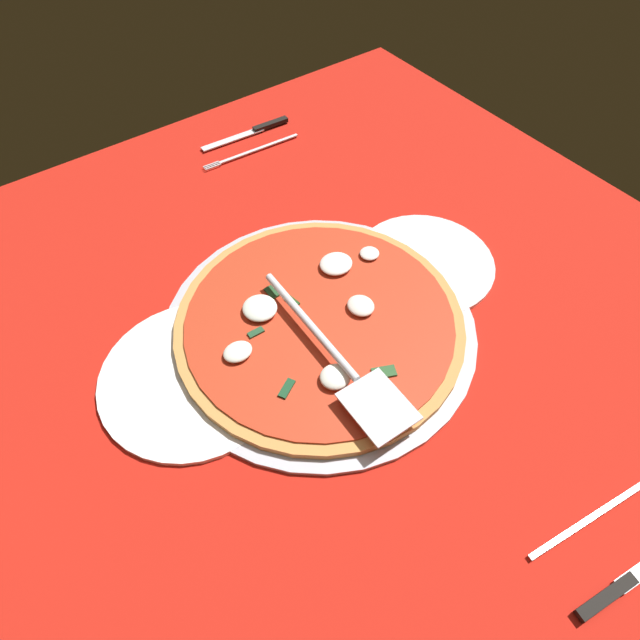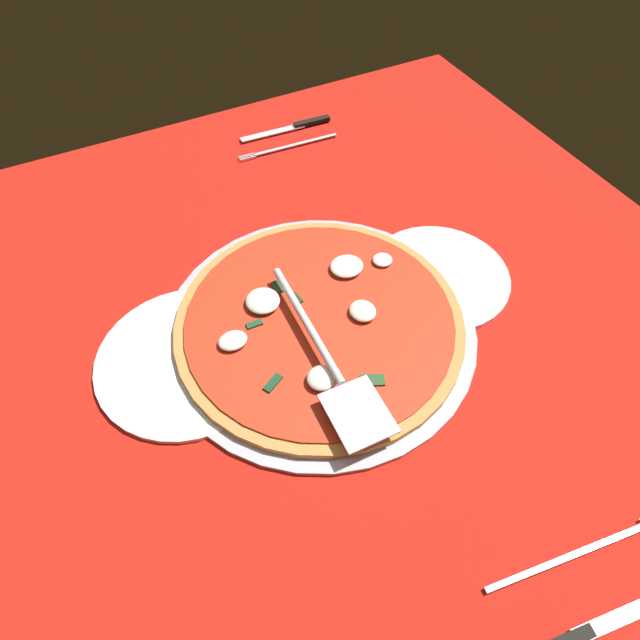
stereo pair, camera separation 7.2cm
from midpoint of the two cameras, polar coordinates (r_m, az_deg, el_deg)
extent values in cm
cube|color=red|center=(73.40, 3.41, -2.37)|extent=(115.50, 115.50, 0.80)
cube|color=white|center=(126.77, 15.66, 22.28)|extent=(8.25, 8.25, 0.10)
cube|color=white|center=(116.81, 20.64, 18.21)|extent=(8.25, 8.25, 0.10)
cube|color=white|center=(108.47, 26.19, 13.30)|extent=(8.25, 8.25, 0.10)
cube|color=white|center=(127.61, 10.12, 23.51)|extent=(8.25, 8.25, 0.10)
cube|color=white|center=(116.57, 14.80, 19.73)|extent=(8.25, 8.25, 0.10)
cube|color=white|center=(106.94, 20.11, 15.07)|extent=(8.25, 8.25, 0.10)
cube|color=white|center=(99.13, 26.06, 9.43)|extent=(8.25, 8.25, 0.10)
cube|color=white|center=(117.48, 8.89, 21.05)|extent=(8.25, 8.25, 0.10)
cube|color=white|center=(106.67, 13.82, 16.69)|extent=(8.25, 8.25, 0.10)
cube|color=white|center=(97.46, 19.48, 11.30)|extent=(8.25, 8.25, 0.10)
cube|color=white|center=(90.35, 25.91, 4.79)|extent=(8.25, 8.25, 0.10)
cube|color=white|center=(119.54, 3.03, 22.13)|extent=(8.25, 8.25, 0.10)
cube|color=white|center=(107.67, 7.48, 18.12)|extent=(8.25, 8.25, 0.10)
cube|color=white|center=(97.16, 12.68, 13.05)|extent=(8.25, 8.25, 0.10)
cube|color=white|center=(88.50, 18.75, 6.74)|extent=(8.25, 8.25, 0.10)
cube|color=white|center=(82.28, 25.73, -0.81)|extent=(8.25, 8.25, 0.10)
cube|color=white|center=(109.91, 1.23, 19.30)|extent=(8.25, 8.25, 0.10)
cube|color=white|center=(98.26, 5.85, 14.61)|extent=(8.25, 8.25, 0.10)
cube|color=white|center=(88.18, 11.35, 8.63)|extent=(8.25, 8.25, 0.10)
cube|color=white|center=(80.25, 17.87, 1.20)|extent=(8.25, 8.25, 0.10)
cube|color=white|center=(75.16, 25.51, -7.55)|extent=(8.25, 8.25, 0.10)
cube|color=white|center=(113.31, -4.78, 20.23)|extent=(8.25, 8.25, 0.10)
cube|color=white|center=(100.71, -0.83, 15.92)|extent=(8.25, 8.25, 0.10)
cube|color=white|center=(89.39, 3.96, 10.36)|extent=(8.25, 8.25, 0.10)
cube|color=white|center=(79.89, 9.77, 3.25)|extent=(8.25, 8.25, 0.10)
cube|color=white|center=(72.93, 16.81, -5.53)|extent=(8.25, 8.25, 0.10)
cube|color=white|center=(69.28, 25.24, -15.56)|extent=(8.25, 8.25, 0.10)
cube|color=white|center=(104.41, -7.18, 16.97)|extent=(8.25, 8.25, 0.10)
cube|color=white|center=(92.07, -3.20, 11.86)|extent=(8.25, 8.25, 0.10)
cube|color=white|center=(81.22, 1.73, 5.21)|extent=(8.25, 8.25, 0.10)
cube|color=white|center=(72.54, 7.86, -3.30)|extent=(8.25, 8.25, 0.10)
cube|color=white|center=(66.86, 15.50, -13.61)|extent=(8.25, 8.25, 0.10)
cube|color=white|center=(64.99, 24.90, -24.82)|extent=(8.25, 8.25, 0.10)
cube|color=white|center=(109.24, -13.10, 17.76)|extent=(8.25, 8.25, 0.10)
cube|color=white|center=(96.11, -9.91, 13.09)|extent=(8.25, 8.25, 0.10)
cube|color=white|center=(84.17, -5.94, 6.97)|extent=(8.25, 8.25, 0.10)
cube|color=white|center=(74.00, -0.92, -1.03)|extent=(8.25, 8.25, 0.10)
cube|color=white|center=(66.43, 5.53, -11.19)|extent=(8.25, 8.25, 0.10)
cube|color=white|center=(62.40, 13.85, -23.06)|extent=(8.25, 8.25, 0.10)
cube|color=white|center=(101.33, -16.07, 14.06)|extent=(8.25, 8.25, 0.10)
cube|color=white|center=(88.56, -13.02, 8.48)|extent=(8.25, 8.25, 0.10)
cube|color=silver|center=(77.22, -9.15, 1.12)|extent=(8.25, 8.25, 0.10)
cube|color=white|center=(68.03, -4.10, -8.49)|extent=(8.25, 8.25, 0.10)
cube|color=white|center=(61.94, 2.62, -20.40)|extent=(8.25, 8.25, 0.10)
cube|color=white|center=(107.57, -21.60, 14.79)|extent=(8.25, 8.25, 0.10)
cube|color=white|center=(94.21, -19.39, 9.72)|extent=(8.25, 8.25, 0.10)
cube|color=white|center=(81.99, -16.58, 3.05)|extent=(8.25, 8.25, 0.10)
cube|color=white|center=(71.52, -12.91, -5.77)|extent=(8.25, 8.25, 0.10)
cube|color=white|center=(63.65, -7.97, -17.13)|extent=(8.25, 8.25, 0.10)
cube|color=white|center=(100.89, -25.01, 10.71)|extent=(8.25, 8.25, 0.10)
cube|color=white|center=(88.06, -23.11, 4.69)|extent=(8.25, 8.25, 0.10)
cube|color=white|center=(76.64, -20.65, -3.25)|extent=(8.25, 8.25, 0.10)
cube|color=silver|center=(67.37, -17.35, -13.65)|extent=(8.25, 8.25, 0.10)
cube|color=white|center=(61.22, -12.73, -26.64)|extent=(8.25, 8.25, 0.10)
cube|color=white|center=(83.10, -27.28, -1.04)|extent=(8.25, 8.25, 0.10)
cube|color=white|center=(72.79, -25.31, -10.33)|extent=(8.25, 8.25, 0.10)
cube|color=white|center=(65.07, -22.60, -22.22)|extent=(8.25, 8.25, 0.10)
cylinder|color=#B6B6C1|center=(73.56, 2.81, -0.89)|extent=(41.67, 41.67, 0.95)
cylinder|color=white|center=(82.00, 14.65, 4.24)|extent=(20.44, 20.44, 1.00)
cylinder|color=white|center=(71.60, -10.78, -4.25)|extent=(23.40, 23.40, 1.00)
cylinder|color=#C88A45|center=(72.79, 2.84, -0.42)|extent=(38.35, 38.35, 1.01)
cylinder|color=#BB331A|center=(72.27, 2.86, -0.10)|extent=(35.58, 35.58, 0.30)
ellipsoid|color=white|center=(72.58, 7.41, 0.62)|extent=(3.51, 3.81, 1.17)
ellipsoid|color=white|center=(79.63, 9.11, 6.04)|extent=(2.86, 2.77, 0.82)
ellipsoid|color=white|center=(66.05, 3.42, -6.24)|extent=(3.88, 3.64, 1.38)
ellipsoid|color=white|center=(77.84, 5.45, 5.43)|extent=(4.77, 4.38, 1.19)
ellipsoid|color=white|center=(73.26, -3.17, 1.84)|extent=(4.61, 4.66, 1.31)
ellipsoid|color=white|center=(69.61, -6.14, -2.33)|extent=(3.78, 3.08, 1.10)
cube|color=#24532B|center=(75.49, -1.66, 3.30)|extent=(1.26, 2.25, 0.30)
cube|color=#244E24|center=(67.15, 8.58, -6.41)|extent=(3.32, 2.65, 0.30)
cube|color=#194017|center=(74.10, 0.28, 2.10)|extent=(1.29, 2.20, 0.30)
cube|color=#164424|center=(66.24, -1.78, -6.76)|extent=(2.86, 2.20, 0.30)
cube|color=#20492B|center=(71.47, -3.96, -0.61)|extent=(2.16, 1.01, 0.30)
cube|color=silver|center=(63.10, 7.31, -9.80)|extent=(6.70, 8.30, 0.30)
cylinder|color=silver|center=(69.28, 1.59, -0.47)|extent=(1.56, 19.93, 1.00)
cube|color=white|center=(106.06, -0.97, 18.20)|extent=(18.91, 12.66, 0.60)
cube|color=silver|center=(103.82, -0.38, 17.67)|extent=(15.75, 1.51, 0.25)
cube|color=silver|center=(101.50, -5.56, 16.54)|extent=(3.01, 0.39, 0.25)
cube|color=silver|center=(101.16, -5.47, 16.41)|extent=(3.01, 0.39, 0.25)
cube|color=silver|center=(100.81, -5.38, 16.28)|extent=(3.01, 0.39, 0.25)
cube|color=black|center=(109.47, 1.16, 19.81)|extent=(7.09, 1.61, 0.80)
cube|color=silver|center=(107.06, -2.92, 18.77)|extent=(12.36, 2.11, 0.25)
cube|color=white|center=(66.71, 28.91, -23.60)|extent=(19.20, 16.09, 0.60)
cube|color=silver|center=(66.49, 27.41, -21.28)|extent=(18.61, 3.11, 0.25)
cube|color=silver|center=(67.66, 32.54, -24.50)|extent=(12.67, 3.08, 0.25)
camera|label=1|loc=(0.04, -87.13, 3.63)|focal=30.82mm
camera|label=2|loc=(0.04, 92.87, -3.63)|focal=30.82mm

